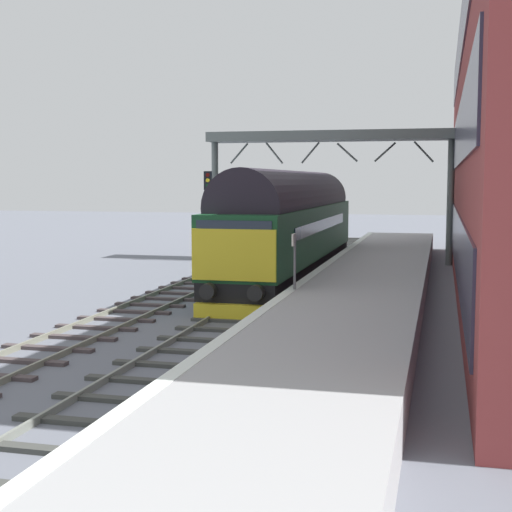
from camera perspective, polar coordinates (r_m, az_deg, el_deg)
The scene contains 8 objects.
ground_plane at distance 26.63m, azimuth 0.57°, elevation -3.44°, with size 140.00×140.00×0.00m, color slate.
track_main at distance 26.62m, azimuth 0.57°, elevation -3.33°, with size 2.50×60.00×0.15m.
track_adjacent_west at distance 27.63m, azimuth -6.50°, elevation -3.03°, with size 2.50×60.00×0.15m.
station_platform at distance 25.97m, azimuth 8.32°, elevation -2.63°, with size 4.00×44.00×1.01m.
diesel_locomotive at distance 31.03m, azimuth 2.64°, elevation 2.46°, with size 2.74×17.84×4.68m.
signal_post_far at distance 39.51m, azimuth -3.66°, elevation 3.99°, with size 0.44×0.22×4.76m.
platform_number_sign at distance 22.35m, azimuth 2.94°, elevation 0.30°, with size 0.10×0.44×1.68m.
overhead_footbridge at distance 39.40m, azimuth 5.58°, elevation 8.53°, with size 12.79×2.00×6.82m.
Camera 1 is at (6.10, -25.57, 4.26)m, focal length 52.44 mm.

